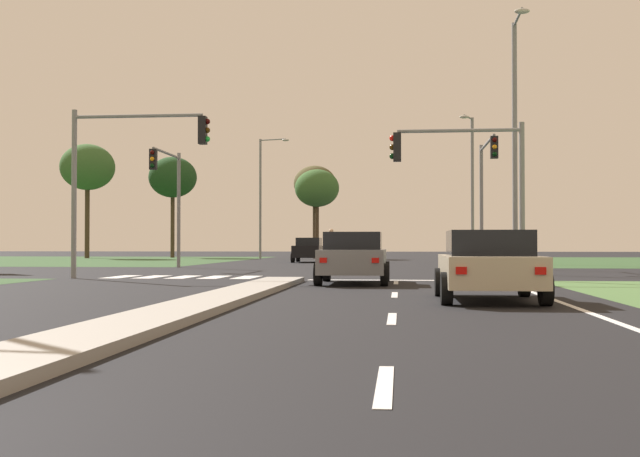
% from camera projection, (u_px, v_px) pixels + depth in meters
% --- Properties ---
extents(ground_plane, '(200.00, 200.00, 0.00)m').
position_uv_depth(ground_plane, '(313.00, 273.00, 33.54)').
color(ground_plane, black).
extents(grass_verge_far_left, '(35.00, 35.00, 0.01)m').
position_uv_depth(grass_verge_far_left, '(11.00, 260.00, 60.45)').
color(grass_verge_far_left, '#2D4C28').
rests_on(grass_verge_far_left, ground).
extents(median_island_near, '(1.20, 22.00, 0.14)m').
position_uv_depth(median_island_near, '(200.00, 305.00, 14.64)').
color(median_island_near, gray).
rests_on(median_island_near, ground).
extents(median_island_far, '(1.20, 36.00, 0.14)m').
position_uv_depth(median_island_far, '(350.00, 260.00, 58.41)').
color(median_island_far, gray).
rests_on(median_island_far, ground).
extents(lane_dash_near, '(0.14, 2.00, 0.01)m').
position_uv_depth(lane_dash_near, '(385.00, 385.00, 6.68)').
color(lane_dash_near, silver).
rests_on(lane_dash_near, ground).
extents(lane_dash_second, '(0.14, 2.00, 0.01)m').
position_uv_depth(lane_dash_second, '(392.00, 319.00, 12.65)').
color(lane_dash_second, silver).
rests_on(lane_dash_second, ground).
extents(lane_dash_third, '(0.14, 2.00, 0.01)m').
position_uv_depth(lane_dash_third, '(395.00, 295.00, 18.62)').
color(lane_dash_third, silver).
rests_on(lane_dash_third, ground).
extents(lane_dash_fourth, '(0.14, 2.00, 0.01)m').
position_uv_depth(lane_dash_fourth, '(396.00, 283.00, 24.58)').
color(lane_dash_fourth, silver).
rests_on(lane_dash_fourth, ground).
extents(edge_line_right, '(0.14, 24.00, 0.01)m').
position_uv_depth(edge_line_right, '(574.00, 307.00, 14.95)').
color(edge_line_right, silver).
rests_on(edge_line_right, ground).
extents(stop_bar_near, '(6.40, 0.50, 0.01)m').
position_uv_depth(stop_bar_near, '(405.00, 280.00, 26.20)').
color(stop_bar_near, silver).
rests_on(stop_bar_near, ground).
extents(crosswalk_bar_near, '(0.70, 2.80, 0.01)m').
position_uv_depth(crosswalk_bar_near, '(121.00, 277.00, 29.00)').
color(crosswalk_bar_near, silver).
rests_on(crosswalk_bar_near, ground).
extents(crosswalk_bar_second, '(0.70, 2.80, 0.01)m').
position_uv_depth(crosswalk_bar_second, '(152.00, 277.00, 28.89)').
color(crosswalk_bar_second, silver).
rests_on(crosswalk_bar_second, ground).
extents(crosswalk_bar_third, '(0.70, 2.80, 0.01)m').
position_uv_depth(crosswalk_bar_third, '(184.00, 277.00, 28.78)').
color(crosswalk_bar_third, silver).
rests_on(crosswalk_bar_third, ground).
extents(crosswalk_bar_fourth, '(0.70, 2.80, 0.01)m').
position_uv_depth(crosswalk_bar_fourth, '(215.00, 277.00, 28.66)').
color(crosswalk_bar_fourth, silver).
rests_on(crosswalk_bar_fourth, ground).
extents(crosswalk_bar_fifth, '(0.70, 2.80, 0.01)m').
position_uv_depth(crosswalk_bar_fifth, '(247.00, 277.00, 28.55)').
color(crosswalk_bar_fifth, silver).
rests_on(crosswalk_bar_fifth, ground).
extents(car_grey_near, '(2.10, 4.34, 1.54)m').
position_uv_depth(car_grey_near, '(354.00, 257.00, 24.08)').
color(car_grey_near, slate).
rests_on(car_grey_near, ground).
extents(car_beige_fourth, '(2.09, 4.24, 1.46)m').
position_uv_depth(car_beige_fourth, '(488.00, 265.00, 16.73)').
color(car_beige_fourth, '#BCAD8E').
rests_on(car_beige_fourth, ground).
extents(car_black_fifth, '(1.98, 4.28, 1.62)m').
position_uv_depth(car_black_fifth, '(309.00, 250.00, 53.01)').
color(car_black_fifth, black).
rests_on(car_black_fifth, ground).
extents(traffic_signal_far_left, '(0.32, 4.62, 5.84)m').
position_uv_depth(traffic_signal_far_left, '(170.00, 187.00, 39.32)').
color(traffic_signal_far_left, gray).
rests_on(traffic_signal_far_left, ground).
extents(traffic_signal_near_left, '(4.88, 0.32, 5.84)m').
position_uv_depth(traffic_signal_near_left, '(123.00, 162.00, 27.64)').
color(traffic_signal_near_left, gray).
rests_on(traffic_signal_near_left, ground).
extents(traffic_signal_near_right, '(4.41, 0.32, 5.18)m').
position_uv_depth(traffic_signal_near_right, '(471.00, 172.00, 26.45)').
color(traffic_signal_near_right, gray).
rests_on(traffic_signal_near_right, ground).
extents(traffic_signal_far_right, '(0.32, 5.83, 6.06)m').
position_uv_depth(traffic_signal_far_right, '(486.00, 179.00, 37.37)').
color(traffic_signal_far_right, gray).
rests_on(traffic_signal_far_right, ground).
extents(street_lamp_second, '(0.56, 2.55, 9.90)m').
position_uv_depth(street_lamp_second, '(515.00, 133.00, 31.34)').
color(street_lamp_second, gray).
rests_on(street_lamp_second, ground).
extents(street_lamp_third, '(1.00, 1.89, 9.10)m').
position_uv_depth(street_lamp_third, '(472.00, 182.00, 49.94)').
color(street_lamp_third, gray).
rests_on(street_lamp_third, ground).
extents(street_lamp_fourth, '(2.64, 0.92, 10.08)m').
position_uv_depth(street_lamp_fourth, '(263.00, 192.00, 67.70)').
color(street_lamp_fourth, gray).
rests_on(street_lamp_fourth, ground).
extents(pedestrian_at_median, '(0.34, 0.34, 1.89)m').
position_uv_depth(pedestrian_at_median, '(331.00, 242.00, 43.61)').
color(pedestrian_at_median, '#232833').
rests_on(pedestrian_at_median, median_island_far).
extents(treeline_near, '(4.64, 4.64, 9.79)m').
position_uv_depth(treeline_near, '(87.00, 168.00, 68.93)').
color(treeline_near, '#423323').
rests_on(treeline_near, ground).
extents(treeline_second, '(4.31, 4.31, 9.05)m').
position_uv_depth(treeline_second, '(173.00, 178.00, 72.18)').
color(treeline_second, '#423323').
rests_on(treeline_second, ground).
extents(treeline_third, '(3.54, 3.54, 7.78)m').
position_uv_depth(treeline_third, '(315.00, 184.00, 67.32)').
color(treeline_third, '#423323').
rests_on(treeline_third, ground).
extents(treeline_fourth, '(3.67, 3.67, 7.40)m').
position_uv_depth(treeline_fourth, '(317.00, 189.00, 66.46)').
color(treeline_fourth, '#423323').
rests_on(treeline_fourth, ground).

